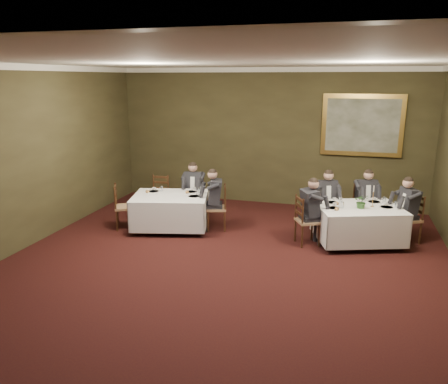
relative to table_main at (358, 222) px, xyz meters
The scene contains 25 objects.
ground 3.47m from the table_main, 131.54° to the right, with size 10.00×10.00×0.00m, color black.
ceiling 4.60m from the table_main, 131.54° to the right, with size 8.00×10.00×0.10m, color silver.
back_wall 3.57m from the table_main, 133.20° to the left, with size 8.00×0.10×3.50m, color #322C19.
crown_molding 4.56m from the table_main, 131.54° to the right, with size 8.00×10.00×0.12m.
table_main is the anchor object (origin of this frame).
table_second 3.96m from the table_main, behind, with size 1.86×1.58×0.67m.
chair_main_backleft 0.96m from the table_main, 136.72° to the left, with size 0.58×0.57×1.00m.
diner_main_backleft 0.94m from the table_main, 136.97° to the left, with size 0.57×0.61×1.35m.
chair_main_backright 0.96m from the table_main, 81.51° to the left, with size 0.55×0.54×1.00m.
diner_main_backright 0.94m from the table_main, 81.18° to the left, with size 0.53×0.58×1.35m.
chair_main_endleft 1.05m from the table_main, 160.83° to the right, with size 0.58×0.58×1.00m.
diner_main_endleft 1.02m from the table_main, 160.92° to the right, with size 0.61×0.58×1.35m.
chair_main_endright 1.05m from the table_main, 19.15° to the left, with size 0.57×0.58×1.00m.
diner_main_endright 1.02m from the table_main, 19.08° to the left, with size 0.61×0.57×1.35m.
chair_sec_backleft 4.60m from the table_main, behind, with size 0.44×0.42×1.00m.
chair_sec_backright 3.79m from the table_main, 169.62° to the left, with size 0.49×0.47×1.00m.
diner_sec_backright 3.79m from the table_main, 169.78° to the left, with size 0.45×0.52×1.35m.
chair_sec_endright 2.97m from the table_main, behind, with size 0.53×0.54×1.00m.
diner_sec_endright 2.97m from the table_main, behind, with size 0.57×0.52×1.35m.
chair_sec_endleft 4.97m from the table_main, behind, with size 0.57×0.58×1.00m.
centerpiece 0.48m from the table_main, 71.39° to the right, with size 0.27×0.24×0.30m, color #2D5926.
candlestick 0.55m from the table_main, 18.23° to the left, with size 0.06×0.06×0.45m.
place_setting_table_main 0.62m from the table_main, 156.35° to the left, with size 0.33×0.31×0.14m.
place_setting_table_second 4.42m from the table_main, behind, with size 0.33×0.31×0.14m.
painting 2.90m from the table_main, 90.00° to the left, with size 1.91×0.09×1.49m.
Camera 1 is at (1.96, -6.15, 3.25)m, focal length 35.00 mm.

